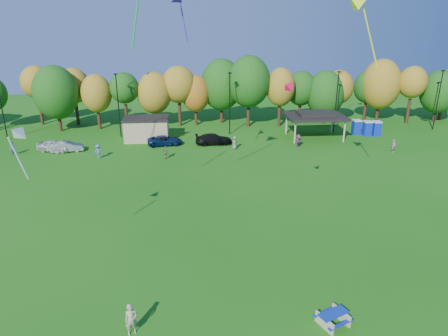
{
  "coord_description": "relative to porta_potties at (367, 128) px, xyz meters",
  "views": [
    {
      "loc": [
        -3.95,
        -17.67,
        15.58
      ],
      "look_at": [
        -1.85,
        6.0,
        6.98
      ],
      "focal_mm": 32.0,
      "sensor_mm": 36.0,
      "label": 1
    }
  ],
  "objects": [
    {
      "name": "ground",
      "position": [
        -22.15,
        -37.7,
        -1.1
      ],
      "size": [
        160.0,
        160.0,
        0.0
      ],
      "primitive_type": "plane",
      "color": "#19600F",
      "rests_on": "ground"
    },
    {
      "name": "tree_line",
      "position": [
        -23.18,
        7.81,
        4.82
      ],
      "size": [
        93.57,
        10.55,
        11.15
      ],
      "color": "black",
      "rests_on": "ground"
    },
    {
      "name": "lamp_posts",
      "position": [
        -20.15,
        2.3,
        3.8
      ],
      "size": [
        64.5,
        0.25,
        9.09
      ],
      "color": "black",
      "rests_on": "ground"
    },
    {
      "name": "utility_building",
      "position": [
        -32.15,
        0.3,
        0.54
      ],
      "size": [
        6.3,
        4.3,
        3.25
      ],
      "color": "tan",
      "rests_on": "ground"
    },
    {
      "name": "pavilion",
      "position": [
        -8.15,
        -0.7,
        2.13
      ],
      "size": [
        8.2,
        6.2,
        3.77
      ],
      "color": "tan",
      "rests_on": "ground"
    },
    {
      "name": "porta_potties",
      "position": [
        0.0,
        0.0,
        0.0
      ],
      "size": [
        3.75,
        2.25,
        2.18
      ],
      "color": "#0D2AB1",
      "rests_on": "ground"
    },
    {
      "name": "picnic_table",
      "position": [
        -18.58,
        -38.23,
        -0.67
      ],
      "size": [
        2.13,
        1.98,
        0.74
      ],
      "rotation": [
        0.0,
        0.0,
        0.42
      ],
      "color": "tan",
      "rests_on": "ground"
    },
    {
      "name": "kite_flyer",
      "position": [
        -29.47,
        -37.97,
        -0.18
      ],
      "size": [
        0.78,
        0.64,
        1.83
      ],
      "primitive_type": "imported",
      "rotation": [
        0.0,
        0.0,
        0.35
      ],
      "color": "tan",
      "rests_on": "ground"
    },
    {
      "name": "car_a",
      "position": [
        -43.57,
        -4.19,
        -0.34
      ],
      "size": [
        4.72,
        2.75,
        1.51
      ],
      "primitive_type": "imported",
      "rotation": [
        0.0,
        0.0,
        1.34
      ],
      "color": "silver",
      "rests_on": "ground"
    },
    {
      "name": "car_b",
      "position": [
        -41.91,
        -4.53,
        -0.43
      ],
      "size": [
        4.28,
        2.22,
        1.34
      ],
      "primitive_type": "imported",
      "rotation": [
        0.0,
        0.0,
        1.77
      ],
      "color": "gray",
      "rests_on": "ground"
    },
    {
      "name": "car_c",
      "position": [
        -29.51,
        -2.65,
        -0.45
      ],
      "size": [
        4.94,
        2.78,
        1.3
      ],
      "primitive_type": "imported",
      "rotation": [
        0.0,
        0.0,
        1.71
      ],
      "color": "#0B1F45",
      "rests_on": "ground"
    },
    {
      "name": "car_d",
      "position": [
        -22.85,
        -2.84,
        -0.37
      ],
      "size": [
        5.13,
        2.36,
        1.46
      ],
      "primitive_type": "imported",
      "rotation": [
        0.0,
        0.0,
        1.64
      ],
      "color": "black",
      "rests_on": "ground"
    },
    {
      "name": "far_person_0",
      "position": [
        -11.73,
        -5.29,
        -0.19
      ],
      "size": [
        1.44,
        1.67,
        1.82
      ],
      "primitive_type": "imported",
      "rotation": [
        0.0,
        0.0,
        0.93
      ],
      "color": "#A94694",
      "rests_on": "ground"
    },
    {
      "name": "far_person_1",
      "position": [
        -37.31,
        -7.71,
        -0.21
      ],
      "size": [
        1.28,
        0.96,
        1.77
      ],
      "primitive_type": "imported",
      "rotation": [
        0.0,
        0.0,
        3.43
      ],
      "color": "#456999",
      "rests_on": "ground"
    },
    {
      "name": "far_person_2",
      "position": [
        -0.06,
        -8.43,
        -0.28
      ],
      "size": [
        0.71,
        0.67,
        1.64
      ],
      "primitive_type": "imported",
      "rotation": [
        0.0,
        0.0,
        0.63
      ],
      "color": "#B95795",
      "rests_on": "ground"
    },
    {
      "name": "far_person_3",
      "position": [
        -29.1,
        -8.57,
        -0.29
      ],
      "size": [
        0.99,
        0.88,
        1.61
      ],
      "primitive_type": "imported",
      "rotation": [
        0.0,
        0.0,
        2.5
      ],
      "color": "#667648",
      "rests_on": "ground"
    },
    {
      "name": "far_person_4",
      "position": [
        -20.26,
        -5.28,
        -0.24
      ],
      "size": [
        1.0,
        0.95,
        1.72
      ],
      "primitive_type": "imported",
      "rotation": [
        0.0,
        0.0,
        3.8
      ],
      "color": "#6E8359",
      "rests_on": "ground"
    },
    {
      "name": "far_person_5",
      "position": [
        -48.35,
        -5.36,
        -0.26
      ],
      "size": [
        1.03,
        0.98,
        1.68
      ],
      "primitive_type": "imported",
      "rotation": [
        0.0,
        0.0,
        5.71
      ],
      "color": "#46539B",
      "rests_on": "ground"
    },
    {
      "name": "kite_0",
      "position": [
        -14.54,
        -26.5,
        15.99
      ],
      "size": [
        3.39,
        1.57,
        5.55
      ],
      "color": "#DBFF1A"
    },
    {
      "name": "kite_5",
      "position": [
        -19.13,
        -28.24,
        10.51
      ],
      "size": [
        1.29,
        1.23,
        1.04
      ],
      "color": "#F60D46"
    },
    {
      "name": "kite_12",
      "position": [
        -36.01,
        -32.23,
        8.59
      ],
      "size": [
        1.23,
        2.14,
        3.41
      ],
      "color": "white"
    }
  ]
}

